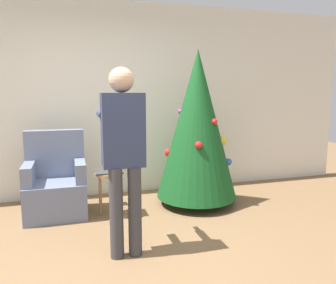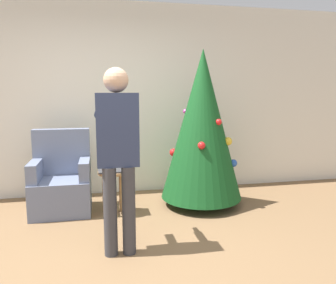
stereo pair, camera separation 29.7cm
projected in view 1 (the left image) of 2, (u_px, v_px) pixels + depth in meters
ground_plane at (121, 275)px, 2.63m from camera, size 14.00×14.00×0.00m
wall_back at (95, 100)px, 4.54m from camera, size 8.00×0.06×2.70m
christmas_tree at (197, 124)px, 4.18m from camera, size 1.04×1.04×1.99m
armchair at (56, 186)px, 3.91m from camera, size 0.69×0.63×1.00m
person_standing at (123, 146)px, 2.85m from camera, size 0.39×0.57×1.67m
side_stool at (109, 182)px, 3.86m from camera, size 0.33×0.33×0.52m
laptop at (109, 172)px, 3.84m from camera, size 0.32×0.25×0.02m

